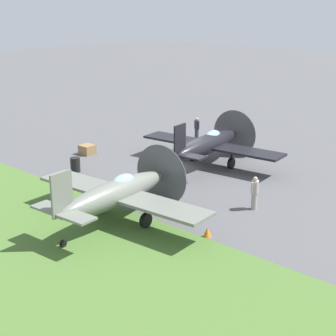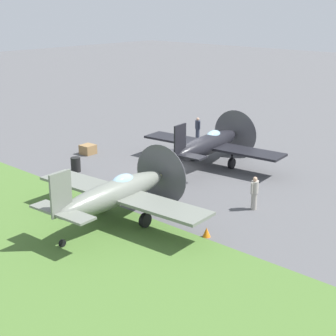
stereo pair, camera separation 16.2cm
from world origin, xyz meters
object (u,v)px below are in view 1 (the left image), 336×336
Objects in this scene: ground_crew_chief at (255,192)px; fuel_drum at (75,165)px; supply_crate at (87,150)px; runway_marker_cone at (207,232)px; ground_crew_mechanic at (197,128)px; airplane_lead at (209,144)px; airplane_wingman at (117,193)px.

ground_crew_chief is 1.92× the size of fuel_drum.
fuel_drum is 1.00× the size of supply_crate.
fuel_drum is 11.92m from runway_marker_cone.
ground_crew_chief and ground_crew_mechanic have the same top height.
runway_marker_cone is (0.24, -4.14, -0.69)m from ground_crew_chief.
airplane_lead is 6.52m from ground_crew_mechanic.
fuel_drum is at bearing 170.69° from runway_marker_cone.
airplane_lead is at bearing 50.39° from fuel_drum.
ground_crew_mechanic is 1.92× the size of fuel_drum.
ground_crew_mechanic is at bearing 86.38° from fuel_drum.
ground_crew_chief is at bearing -3.23° from supply_crate.
airplane_lead is 7.52m from ground_crew_chief.
airplane_wingman is 12.03m from supply_crate.
fuel_drum is (-0.70, -10.99, -0.46)m from ground_crew_mechanic.
ground_crew_chief is 14.06m from supply_crate.
airplane_wingman reaches higher than ground_crew_mechanic.
airplane_lead is 10.83× the size of fuel_drum.
airplane_lead is 5.63× the size of ground_crew_mechanic.
ground_crew_mechanic is (-4.65, 4.54, -0.53)m from airplane_lead.
airplane_wingman is at bearing -24.69° from fuel_drum.
airplane_lead is at bearing -124.65° from ground_crew_chief.
ground_crew_mechanic is at bearing 111.28° from airplane_wingman.
fuel_drum is (-11.52, -2.21, -0.46)m from ground_crew_chief.
airplane_wingman is 6.95m from ground_crew_chief.
airplane_wingman is 4.64m from runway_marker_cone.
airplane_wingman reaches higher than runway_marker_cone.
airplane_lead is at bearing 98.50° from airplane_wingman.
airplane_wingman is at bearing -159.71° from runway_marker_cone.
ground_crew_chief is at bearing 51.07° from airplane_wingman.
ground_crew_mechanic is at bearing 68.21° from supply_crate.
ground_crew_mechanic reaches higher than runway_marker_cone.
supply_crate is (-2.50, 3.00, -0.13)m from fuel_drum.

